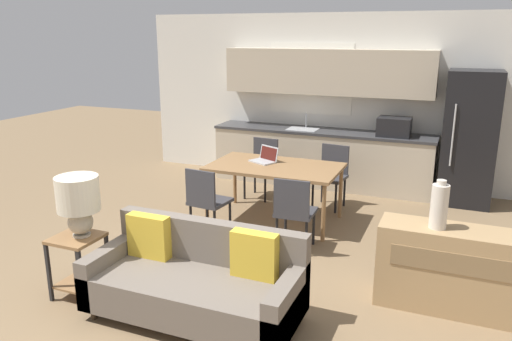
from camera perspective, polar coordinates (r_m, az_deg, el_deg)
The scene contains 15 objects.
ground_plane at distance 4.55m, azimuth -7.77°, elevation -16.37°, with size 20.00×20.00×0.00m, color #7F6647.
wall_back at distance 8.26m, azimuth 8.26°, elevation 8.11°, with size 6.40×0.07×2.70m.
kitchen_counter at distance 8.05m, azimuth 7.75°, elevation 4.24°, with size 3.51×0.65×2.15m.
refrigerator at distance 7.68m, azimuth 23.19°, elevation 3.40°, with size 0.71×0.73×1.90m.
dining_table at distance 6.42m, azimuth 2.17°, elevation 0.09°, with size 1.66×0.98×0.75m.
couch at distance 4.43m, azimuth -6.66°, elevation -12.44°, with size 1.82×0.80×0.81m.
side_table at distance 4.96m, azimuth -19.68°, elevation -9.27°, with size 0.41×0.41×0.60m.
table_lamp at distance 4.76m, azimuth -19.64°, elevation -3.15°, with size 0.38×0.38×0.57m.
credenza at distance 4.80m, azimuth 21.54°, elevation -10.48°, with size 1.29×0.42×0.76m.
vase at distance 4.55m, azimuth 20.20°, elevation -3.82°, with size 0.15×0.15×0.43m.
dining_chair_far_left at distance 7.44m, azimuth 0.69°, elevation 0.68°, with size 0.45×0.45×0.87m.
dining_chair_far_right at distance 7.08m, azimuth 8.60°, elevation -0.26°, with size 0.47×0.47×0.87m.
dining_chair_near_right at distance 5.58m, azimuth 4.40°, elevation -4.49°, with size 0.44×0.44×0.87m.
dining_chair_near_left at distance 5.94m, azimuth -5.64°, elevation -3.25°, with size 0.46×0.46×0.87m.
laptop at distance 6.58m, azimuth 1.07°, elevation 1.43°, with size 0.40×0.37×0.20m.
Camera 1 is at (2.01, -3.31, 2.39)m, focal length 35.00 mm.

